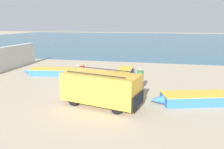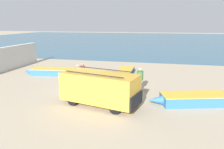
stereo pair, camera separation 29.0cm
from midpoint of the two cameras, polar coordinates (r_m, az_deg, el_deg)
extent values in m
plane|color=tan|center=(17.27, -4.36, -3.55)|extent=(200.00, 200.00, 0.00)
cube|color=#33607A|center=(68.11, 8.98, 9.06)|extent=(120.00, 80.00, 0.01)
cube|color=gold|center=(13.49, -2.61, -3.33)|extent=(5.07, 3.02, 1.73)
cube|color=black|center=(12.69, 7.06, -6.80)|extent=(0.52, 1.77, 0.78)
cube|color=#1E232D|center=(12.41, 6.84, -2.48)|extent=(0.47, 1.69, 0.55)
cylinder|color=black|center=(13.87, 4.50, -6.44)|extent=(0.69, 0.37, 0.66)
cylinder|color=black|center=(12.42, 1.48, -8.84)|extent=(0.69, 0.37, 0.66)
cylinder|color=black|center=(15.16, -5.86, -4.72)|extent=(0.69, 0.37, 0.66)
cylinder|color=black|center=(13.84, -9.67, -6.63)|extent=(0.69, 0.37, 0.66)
cylinder|color=black|center=(13.90, -1.11, 1.37)|extent=(3.79, 0.97, 0.05)
cylinder|color=black|center=(12.60, -4.36, 0.07)|extent=(3.79, 0.97, 0.05)
cube|color=#2D66AD|center=(14.85, 21.36, -6.08)|extent=(4.41, 2.60, 0.62)
cone|color=#2D66AD|center=(14.01, 11.80, -6.58)|extent=(1.04, 0.82, 0.59)
cube|color=gold|center=(14.77, 21.44, -5.18)|extent=(0.58, 1.39, 0.05)
cube|color=gold|center=(14.75, 21.47, -4.87)|extent=(4.46, 2.63, 0.04)
cube|color=#2D66AD|center=(22.26, -14.44, 0.71)|extent=(4.59, 2.17, 0.58)
cone|color=#2D66AD|center=(23.28, -20.71, 0.81)|extent=(1.04, 0.69, 0.55)
cube|color=gold|center=(22.22, -14.47, 1.28)|extent=(0.41, 1.43, 0.05)
cube|color=gold|center=(22.20, -14.48, 1.50)|extent=(4.63, 2.20, 0.04)
cube|color=navy|center=(21.18, 3.70, 0.33)|extent=(1.35, 4.47, 0.48)
cone|color=navy|center=(23.81, 4.82, 1.77)|extent=(0.46, 0.98, 0.45)
cube|color=gold|center=(21.14, 3.71, 0.79)|extent=(1.22, 0.21, 0.05)
cube|color=gold|center=(21.12, 3.71, 1.01)|extent=(1.36, 4.51, 0.04)
cylinder|color=#5B564C|center=(16.58, 7.58, -2.80)|extent=(0.16, 0.16, 0.86)
cylinder|color=#5B564C|center=(16.45, 7.96, -2.95)|extent=(0.16, 0.16, 0.86)
cylinder|color=#2D6B3D|center=(16.32, 7.85, -0.27)|extent=(0.47, 0.47, 0.68)
sphere|color=tan|center=(16.22, 7.91, 1.30)|extent=(0.23, 0.23, 0.23)
cylinder|color=#38383D|center=(18.72, -7.39, -0.98)|extent=(0.15, 0.15, 0.82)
cylinder|color=#38383D|center=(18.80, -6.94, -0.90)|extent=(0.15, 0.15, 0.82)
cylinder|color=#993833|center=(18.59, -7.23, 1.25)|extent=(0.44, 0.44, 0.65)
sphere|color=#8C664C|center=(18.51, -7.27, 2.56)|extent=(0.22, 0.22, 0.22)
cylinder|color=#38383D|center=(17.88, -8.07, -1.62)|extent=(0.16, 0.16, 0.86)
cylinder|color=#38383D|center=(17.94, -8.61, -1.59)|extent=(0.16, 0.16, 0.86)
cylinder|color=#424C5B|center=(17.73, -8.43, 0.80)|extent=(0.47, 0.47, 0.68)
sphere|color=tan|center=(17.64, -8.48, 2.24)|extent=(0.23, 0.23, 0.23)
camera|label=1|loc=(0.15, -89.52, 0.11)|focal=35.00mm
camera|label=2|loc=(0.15, 90.48, -0.11)|focal=35.00mm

